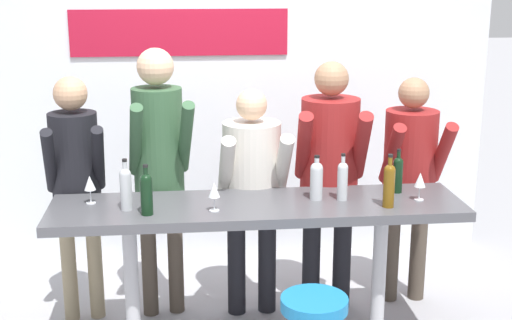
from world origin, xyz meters
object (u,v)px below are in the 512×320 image
Objects in this scene: wine_bottle_0 at (146,192)px; wine_bottle_2 at (389,183)px; wine_glass_1 at (214,191)px; wine_glass_0 at (420,181)px; tasting_table at (258,224)px; wine_bottle_5 at (398,173)px; wine_bottle_1 at (343,179)px; person_far_left at (76,172)px; person_left at (159,152)px; person_center at (329,161)px; person_center_left at (252,180)px; wine_glass_2 at (90,184)px; wine_bottle_3 at (126,187)px; wine_bottle_4 at (316,179)px; person_center_right at (410,167)px.

wine_bottle_0 is 1.44m from wine_bottle_2.
wine_glass_1 is (0.39, 0.02, -0.01)m from wine_bottle_0.
wine_glass_0 is 1.00× the size of wine_glass_1.
tasting_table is 0.96m from wine_bottle_5.
tasting_table is 8.54× the size of wine_bottle_1.
person_far_left is at bearing 146.41° from wine_glass_1.
person_left reaches higher than person_center.
person_center_left is at bearing 140.18° from wine_bottle_1.
wine_bottle_2 is at bearing -25.40° from person_far_left.
wine_bottle_0 is 1.71× the size of wine_glass_2.
wine_bottle_0 is 0.16m from wine_bottle_3.
wine_bottle_2 is 1.81m from wine_glass_2.
wine_glass_1 is (-1.18, -0.24, -0.00)m from wine_bottle_5.
person_center reaches higher than wine_bottle_3.
wine_bottle_2 is at bearing -10.89° from tasting_table.
wine_bottle_2 is at bearing -0.44° from wine_bottle_0.
wine_glass_1 is at bearing -69.11° from person_left.
wine_bottle_2 is 1.16× the size of wine_bottle_4.
wine_bottle_2 reaches higher than wine_glass_0.
wine_bottle_4 is (-0.16, 0.03, -0.00)m from wine_bottle_1.
tasting_table is 1.05m from wine_glass_2.
wine_bottle_4 is at bearing -23.31° from person_far_left.
wine_bottle_3 is at bearing -32.04° from wine_glass_2.
person_center_right is at bearing 40.98° from wine_bottle_1.
person_far_left is 2.22m from wine_glass_0.
person_far_left is at bearing 164.82° from wine_bottle_1.
wine_bottle_2 is (0.25, -0.16, 0.01)m from wine_bottle_1.
wine_bottle_4 is at bearing 6.36° from tasting_table.
person_left reaches higher than wine_bottle_0.
wine_bottle_4 is (0.36, -0.41, 0.12)m from person_center_left.
person_center_right is 0.80m from wine_bottle_1.
wine_bottle_0 is at bearing -168.22° from tasting_table.
person_center_left is 0.90× the size of person_center.
wine_bottle_3 is at bearing 175.99° from wine_bottle_2.
wine_bottle_1 is 1.32m from wine_bottle_3.
person_left is 0.64m from wine_bottle_0.
person_center is (1.15, -0.04, -0.08)m from person_left.
person_left is at bearing -176.25° from person_center.
wine_bottle_1 is at bearing 1.50° from tasting_table.
wine_bottle_5 is (0.91, 0.13, 0.27)m from tasting_table.
wine_bottle_3 is at bearing -177.68° from wine_bottle_1.
wine_bottle_4 is at bearing 170.12° from wine_bottle_1.
person_center reaches higher than wine_glass_0.
person_center is at bearing -8.08° from person_far_left.
person_center_right is (1.13, 0.53, 0.19)m from tasting_table.
wine_bottle_3 reaches higher than wine_bottle_0.
wine_bottle_0 is 1.60m from wine_bottle_5.
wine_bottle_2 reaches higher than wine_bottle_3.
wine_glass_1 is (-0.28, -0.56, 0.11)m from person_center_left.
person_center_right reaches higher than wine_glass_2.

